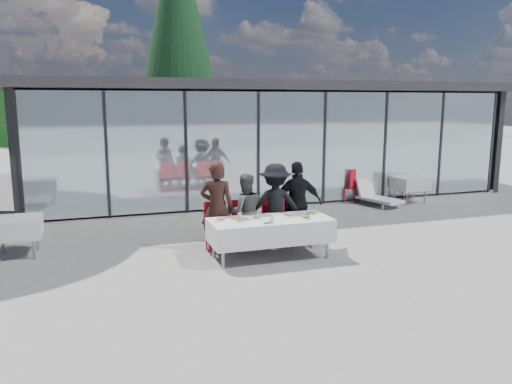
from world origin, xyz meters
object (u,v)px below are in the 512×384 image
at_px(diner_c, 275,206).
at_px(spare_table_left, 17,228).
at_px(diner_b, 245,212).
at_px(spare_chair_a, 402,181).
at_px(diner_chair_a, 216,224).
at_px(diner_chair_b, 244,222).
at_px(diner_d, 298,204).
at_px(juice_bottle, 239,217).
at_px(plate_b, 256,217).
at_px(folded_eyeglasses, 267,223).
at_px(spare_table_right, 410,183).
at_px(dining_table, 270,230).
at_px(conifer_tree, 178,26).
at_px(diner_chair_d, 296,218).
at_px(plate_extra, 306,217).
at_px(spare_chair_b, 350,184).
at_px(lounger, 375,196).
at_px(diner_chair_c, 274,220).
at_px(plate_c, 289,215).
at_px(plate_d, 313,213).
at_px(plate_a, 221,219).

relative_size(diner_c, spare_table_left, 1.96).
bearing_deg(diner_b, spare_chair_a, -141.32).
height_order(diner_chair_a, spare_chair_a, same).
xyz_separation_m(diner_chair_a, diner_chair_b, (0.56, 0.00, 0.00)).
relative_size(diner_d, juice_bottle, 10.30).
xyz_separation_m(plate_b, folded_eyeglasses, (0.07, -0.41, -0.02)).
bearing_deg(spare_table_right, dining_table, -146.78).
relative_size(diner_b, diner_d, 0.89).
bearing_deg(dining_table, conifer_tree, 87.30).
height_order(diner_chair_d, spare_table_left, diner_chair_d).
distance_m(dining_table, diner_chair_a, 1.13).
bearing_deg(plate_extra, conifer_tree, 90.09).
relative_size(plate_extra, spare_table_left, 0.28).
distance_m(diner_chair_a, spare_table_right, 7.14).
distance_m(spare_table_right, spare_chair_b, 1.76).
bearing_deg(diner_chair_a, spare_table_right, 24.43).
relative_size(folded_eyeglasses, spare_chair_a, 0.14).
relative_size(diner_chair_b, lounger, 0.67).
bearing_deg(diner_b, dining_table, 120.52).
xyz_separation_m(diner_chair_c, diner_chair_d, (0.48, 0.00, 0.00)).
distance_m(diner_chair_b, plate_extra, 1.33).
bearing_deg(conifer_tree, diner_c, -91.25).
bearing_deg(conifer_tree, diner_chair_a, -96.75).
bearing_deg(spare_chair_a, plate_extra, -138.87).
distance_m(plate_b, plate_c, 0.65).
bearing_deg(spare_chair_b, dining_table, -133.34).
height_order(plate_b, spare_chair_a, spare_chair_a).
distance_m(plate_b, spare_table_right, 6.91).
xyz_separation_m(diner_chair_a, spare_table_right, (6.50, 2.95, 0.02)).
bearing_deg(spare_chair_a, juice_bottle, -145.70).
relative_size(diner_chair_d, plate_b, 3.98).
xyz_separation_m(diner_chair_d, spare_chair_b, (3.14, 3.45, 0.00)).
bearing_deg(plate_d, spare_table_right, 37.03).
bearing_deg(diner_chair_d, diner_b, -176.49).
xyz_separation_m(plate_a, plate_d, (1.83, -0.03, 0.00)).
bearing_deg(spare_chair_b, juice_bottle, -137.15).
xyz_separation_m(dining_table, diner_c, (0.35, 0.68, 0.31)).
xyz_separation_m(diner_c, plate_a, (-1.25, -0.52, -0.07)).
bearing_deg(folded_eyeglasses, diner_c, 62.23).
bearing_deg(spare_chair_a, spare_chair_b, -176.08).
distance_m(diner_b, spare_chair_b, 5.53).
distance_m(diner_d, plate_d, 0.56).
xyz_separation_m(plate_a, plate_c, (1.32, -0.05, 0.00)).
xyz_separation_m(plate_extra, conifer_tree, (-0.02, 13.32, 5.21)).
distance_m(plate_c, folded_eyeglasses, 0.72).
distance_m(diner_d, plate_extra, 0.88).
distance_m(diner_chair_d, plate_b, 1.28).
bearing_deg(diner_b, diner_chair_a, 0.78).
height_order(plate_a, spare_chair_a, spare_chair_a).
height_order(dining_table, juice_bottle, juice_bottle).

